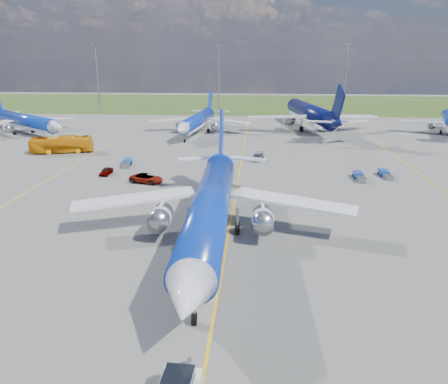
# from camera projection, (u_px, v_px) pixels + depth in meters

# --- Properties ---
(ground) EXTENTS (400.00, 400.00, 0.00)m
(ground) POSITION_uv_depth(u_px,v_px,m) (220.00, 279.00, 38.23)
(ground) COLOR #5A5A58
(ground) RESTS_ON ground
(grass_strip) EXTENTS (400.00, 80.00, 0.01)m
(grass_strip) POSITION_uv_depth(u_px,v_px,m) (251.00, 103.00, 181.01)
(grass_strip) COLOR #2D4719
(grass_strip) RESTS_ON ground
(taxiway_lines) EXTENTS (60.25, 160.00, 0.02)m
(taxiway_lines) POSITION_uv_depth(u_px,v_px,m) (237.00, 188.00, 64.59)
(taxiway_lines) COLOR gold
(taxiway_lines) RESTS_ON ground
(floodlight_masts) EXTENTS (202.20, 0.50, 22.70)m
(floodlight_masts) POSITION_uv_depth(u_px,v_px,m) (281.00, 77.00, 138.46)
(floodlight_masts) COLOR slate
(floodlight_masts) RESTS_ON ground
(bg_jet_nw) EXTENTS (46.94, 45.28, 9.78)m
(bg_jet_nw) POSITION_uv_depth(u_px,v_px,m) (29.00, 135.00, 108.48)
(bg_jet_nw) COLOR #0B2C9D
(bg_jet_nw) RESTS_ON ground
(bg_jet_nnw) EXTENTS (31.41, 39.14, 9.55)m
(bg_jet_nnw) POSITION_uv_depth(u_px,v_px,m) (198.00, 134.00, 110.11)
(bg_jet_nnw) COLOR #0B2C9D
(bg_jet_nnw) RESTS_ON ground
(bg_jet_n) EXTENTS (44.36, 53.76, 12.64)m
(bg_jet_n) POSITION_uv_depth(u_px,v_px,m) (309.00, 129.00, 116.67)
(bg_jet_n) COLOR #070D3B
(bg_jet_n) RESTS_ON ground
(main_airliner) EXTENTS (34.14, 44.25, 11.39)m
(main_airliner) POSITION_uv_depth(u_px,v_px,m) (211.00, 243.00, 45.59)
(main_airliner) COLOR #0B2C9D
(main_airliner) RESTS_ON ground
(apron_bus) EXTENTS (12.49, 5.92, 3.39)m
(apron_bus) POSITION_uv_depth(u_px,v_px,m) (62.00, 144.00, 87.90)
(apron_bus) COLOR orange
(apron_bus) RESTS_ON ground
(service_car_a) EXTENTS (1.62, 3.57, 1.19)m
(service_car_a) POSITION_uv_depth(u_px,v_px,m) (106.00, 171.00, 71.76)
(service_car_a) COLOR #999999
(service_car_a) RESTS_ON ground
(service_car_b) EXTENTS (5.65, 3.70, 1.44)m
(service_car_b) POSITION_uv_depth(u_px,v_px,m) (146.00, 178.00, 67.14)
(service_car_b) COLOR #999999
(service_car_b) RESTS_ON ground
(service_car_c) EXTENTS (2.82, 4.73, 1.29)m
(service_car_c) POSITION_uv_depth(u_px,v_px,m) (258.00, 157.00, 81.83)
(service_car_c) COLOR #999999
(service_car_c) RESTS_ON ground
(baggage_tug_w) EXTENTS (1.36, 4.55, 1.01)m
(baggage_tug_w) POSITION_uv_depth(u_px,v_px,m) (359.00, 176.00, 69.10)
(baggage_tug_w) COLOR #19379A
(baggage_tug_w) RESTS_ON ground
(baggage_tug_c) EXTENTS (2.12, 4.89, 1.06)m
(baggage_tug_c) POSITION_uv_depth(u_px,v_px,m) (127.00, 163.00, 77.82)
(baggage_tug_c) COLOR #1A579E
(baggage_tug_c) RESTS_ON ground
(baggage_tug_e) EXTENTS (1.43, 4.39, 0.97)m
(baggage_tug_e) POSITION_uv_depth(u_px,v_px,m) (385.00, 174.00, 70.44)
(baggage_tug_e) COLOR navy
(baggage_tug_e) RESTS_ON ground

